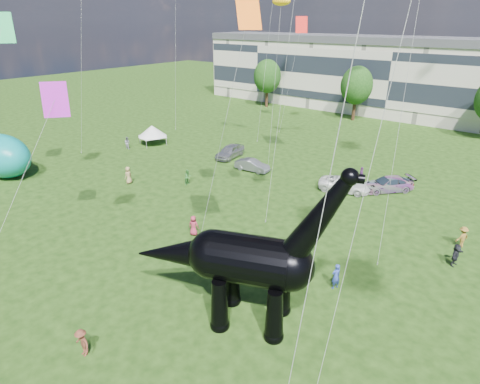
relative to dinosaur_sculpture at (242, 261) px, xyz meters
The scene contains 12 objects.
ground 6.13m from the dinosaur_sculpture, 143.85° to the right, with size 220.00×220.00×0.00m, color #16330C.
terrace_row 60.39m from the dinosaur_sculpture, 101.35° to the left, with size 78.00×11.00×12.00m, color beige.
tree_far_left 60.59m from the dinosaur_sculpture, 124.02° to the left, with size 5.20×5.20×9.44m.
tree_mid_left 52.68m from the dinosaur_sculpture, 107.56° to the left, with size 5.20×5.20×9.44m.
dinosaur_sculpture is the anchor object (origin of this frame).
car_silver 29.21m from the dinosaur_sculpture, 131.56° to the left, with size 1.92×4.76×1.62m, color #B9B8BE.
car_grey 24.55m from the dinosaur_sculpture, 125.88° to the left, with size 1.41×4.03×1.33m, color slate.
car_white 21.44m from the dinosaur_sculpture, 99.70° to the left, with size 2.33×5.05×1.40m, color white.
car_dark 23.81m from the dinosaur_sculpture, 90.53° to the left, with size 2.08×5.12×1.49m, color #595960.
gazebo_left 36.86m from the dinosaur_sculpture, 148.00° to the left, with size 4.88×4.88×2.65m.
inflatable_teal 34.37m from the dinosaur_sculpture, behind, with size 7.51×4.69×4.69m, color #0B898B.
visitors 13.27m from the dinosaur_sculpture, 110.75° to the left, with size 54.63×37.34×1.88m.
Camera 1 is at (15.34, -11.63, 15.95)m, focal length 30.00 mm.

